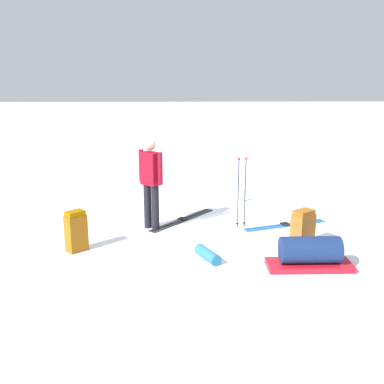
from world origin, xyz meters
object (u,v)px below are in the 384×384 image
Objects in this scene: ski_pair_near at (183,220)px; thermos_bottle at (243,196)px; backpack_bright at (303,229)px; ski_poles_planted_near at (242,189)px; backpack_large_dark at (76,231)px; ski_pair_far at (285,225)px; skier_standing at (151,179)px; gear_sled at (310,254)px; sleeping_mat_rolled at (208,255)px.

thermos_bottle is (-1.39, -1.35, 0.12)m from ski_pair_near.
ski_poles_planted_near is (0.90, -1.05, 0.43)m from backpack_bright.
ski_pair_far is at bearing -162.53° from backpack_large_dark.
backpack_bright is (-2.58, 0.96, -0.64)m from skier_standing.
gear_sled is (-0.78, 1.92, -0.51)m from ski_poles_planted_near.
ski_pair_far is at bearing 108.40° from thermos_bottle.
backpack_large_dark is 1.07× the size of backpack_bright.
thermos_bottle is at bearing -71.60° from ski_pair_far.
skier_standing reaches higher than gear_sled.
ski_pair_near is at bearing 44.26° from thermos_bottle.
skier_standing is 1.28× the size of ski_poles_planted_near.
backpack_bright is (-3.74, -0.11, -0.02)m from backpack_large_dark.
backpack_large_dark reaches higher than ski_pair_far.
ski_poles_planted_near reaches higher than gear_sled.
ski_pair_near is 2.98m from gear_sled.
ski_pair_near is at bearing -10.72° from ski_pair_far.
ski_poles_planted_near is (-1.10, 0.38, 0.72)m from ski_pair_near.
ski_pair_near is 2.71× the size of sleeping_mat_rolled.
ski_poles_planted_near reaches higher than sleeping_mat_rolled.
ski_pair_far is at bearing -134.56° from sleeping_mat_rolled.
ski_pair_far is at bearing -87.71° from backpack_bright.
ski_pair_near is 2.35× the size of backpack_bright.
backpack_large_dark is 3.70m from gear_sled.
ski_pair_far is 1.12m from ski_poles_planted_near.
skier_standing is 6.54× the size of thermos_bottle.
sleeping_mat_rolled reaches higher than ski_pair_near.
sleeping_mat_rolled is at bearing 45.44° from ski_pair_far.
ski_pair_far is 6.41× the size of thermos_bottle.
ski_pair_near is 1.12× the size of ski_poles_planted_near.
backpack_large_dark is 2.61× the size of thermos_bottle.
ski_poles_planted_near reaches higher than thermos_bottle.
ski_poles_planted_near is at bearing 160.99° from ski_pair_near.
ski_poles_planted_near is at bearing -176.92° from skier_standing.
ski_poles_planted_near is at bearing 0.63° from ski_pair_far.
sleeping_mat_rolled is at bearing -12.50° from gear_sled.
backpack_bright is 2.44× the size of thermos_bottle.
backpack_bright is at bearing 159.65° from skier_standing.
backpack_bright is 1.72m from sleeping_mat_rolled.
ski_poles_planted_near is at bearing -49.40° from backpack_bright.
gear_sled reaches higher than ski_pair_near.
thermos_bottle is (-1.96, -1.82, -0.82)m from skier_standing.
ski_poles_planted_near is at bearing -68.05° from gear_sled.
gear_sled is at bearing 143.26° from skier_standing.
ski_pair_near is 1.99m from ski_pair_far.
ski_pair_near is (-0.58, -0.47, -0.94)m from skier_standing.
thermos_bottle is at bearing -77.52° from backpack_bright.
backpack_bright reaches higher than thermos_bottle.
ski_poles_planted_near is 1.86m from sleeping_mat_rolled.
ski_pair_far is at bearing -92.35° from gear_sled.
backpack_large_dark reaches higher than ski_pair_near.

